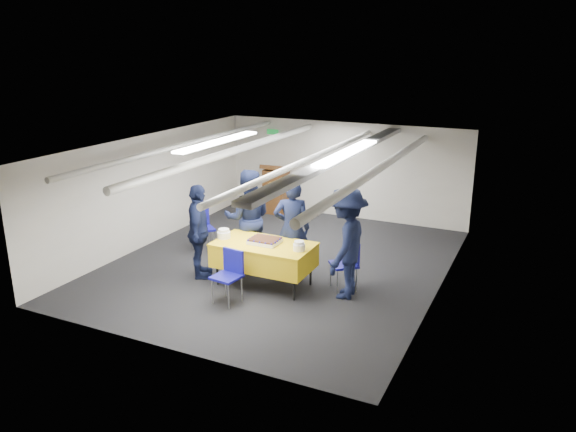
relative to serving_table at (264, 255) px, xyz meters
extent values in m
plane|color=black|center=(-0.19, 1.01, -0.56)|extent=(7.00, 7.00, 0.00)
cube|color=beige|center=(-0.19, 4.50, 0.59)|extent=(6.00, 0.02, 2.30)
cube|color=beige|center=(-3.18, 1.01, 0.59)|extent=(0.02, 7.00, 2.30)
cube|color=beige|center=(2.80, 1.01, 0.59)|extent=(0.02, 7.00, 2.30)
cube|color=silver|center=(-0.19, 1.01, 1.73)|extent=(6.00, 7.00, 0.02)
cylinder|color=silver|center=(-2.19, 1.01, 1.62)|extent=(0.10, 6.90, 0.10)
cylinder|color=silver|center=(-1.09, 1.01, 1.58)|extent=(0.14, 6.90, 0.14)
cylinder|color=silver|center=(0.41, 1.01, 1.54)|extent=(0.10, 6.90, 0.10)
cylinder|color=silver|center=(1.71, 1.01, 1.50)|extent=(0.14, 6.90, 0.14)
cube|color=gray|center=(1.01, 1.01, 1.64)|extent=(0.28, 6.90, 0.08)
cube|color=white|center=(-1.49, 1.01, 1.71)|extent=(0.25, 2.60, 0.04)
cube|color=white|center=(1.11, 1.01, 1.71)|extent=(0.25, 2.60, 0.04)
cube|color=#0C591E|center=(-2.09, 4.48, 1.39)|extent=(0.30, 0.04, 0.12)
cylinder|color=black|center=(-0.74, -0.34, -0.38)|extent=(0.04, 0.04, 0.36)
cylinder|color=black|center=(0.74, -0.34, -0.38)|extent=(0.04, 0.04, 0.36)
cylinder|color=black|center=(-0.74, 0.34, -0.38)|extent=(0.04, 0.04, 0.36)
cylinder|color=black|center=(0.74, 0.34, -0.38)|extent=(0.04, 0.04, 0.36)
cube|color=yellow|center=(0.00, 0.00, -0.01)|extent=(1.69, 0.91, 0.39)
cube|color=yellow|center=(0.00, 0.00, 0.20)|extent=(1.71, 0.93, 0.03)
cube|color=white|center=(0.01, 0.02, 0.24)|extent=(0.51, 0.40, 0.06)
cube|color=black|center=(0.01, 0.02, 0.28)|extent=(0.48, 0.38, 0.03)
sphere|color=#161093|center=(-0.21, -0.16, 0.28)|extent=(0.04, 0.04, 0.04)
sphere|color=#161093|center=(-0.21, 0.20, 0.28)|extent=(0.04, 0.04, 0.04)
sphere|color=#161093|center=(-0.10, -0.16, 0.28)|extent=(0.04, 0.04, 0.04)
sphere|color=#161093|center=(-0.10, 0.20, 0.28)|extent=(0.04, 0.04, 0.04)
sphere|color=#161093|center=(0.01, -0.16, 0.28)|extent=(0.04, 0.04, 0.04)
sphere|color=#161093|center=(0.01, 0.20, 0.28)|extent=(0.04, 0.04, 0.04)
sphere|color=#161093|center=(0.12, -0.16, 0.28)|extent=(0.04, 0.04, 0.04)
sphere|color=#161093|center=(0.12, 0.20, 0.28)|extent=(0.04, 0.04, 0.04)
sphere|color=#161093|center=(0.23, -0.16, 0.28)|extent=(0.04, 0.04, 0.04)
sphere|color=#161093|center=(0.23, 0.20, 0.28)|extent=(0.04, 0.04, 0.04)
sphere|color=#161093|center=(-0.23, -0.07, 0.28)|extent=(0.04, 0.04, 0.04)
sphere|color=#161093|center=(0.25, -0.07, 0.28)|extent=(0.04, 0.04, 0.04)
sphere|color=#161093|center=(-0.23, 0.02, 0.28)|extent=(0.04, 0.04, 0.04)
sphere|color=#161093|center=(0.25, 0.02, 0.28)|extent=(0.04, 0.04, 0.04)
sphere|color=#161093|center=(-0.23, 0.11, 0.28)|extent=(0.04, 0.04, 0.04)
sphere|color=#161093|center=(0.25, 0.11, 0.28)|extent=(0.04, 0.04, 0.04)
cylinder|color=white|center=(-0.77, -0.05, 0.27)|extent=(0.23, 0.23, 0.12)
cylinder|color=white|center=(-0.77, -0.05, 0.35)|extent=(0.19, 0.19, 0.05)
cylinder|color=white|center=(0.69, -0.05, 0.27)|extent=(0.20, 0.20, 0.11)
cylinder|color=white|center=(0.69, -0.05, 0.35)|extent=(0.17, 0.17, 0.05)
cube|color=brown|center=(-1.79, 4.06, -0.01)|extent=(0.55, 0.45, 1.10)
cube|color=brown|center=(-1.79, 4.03, 0.59)|extent=(0.62, 0.53, 0.21)
cylinder|color=gold|center=(-1.79, 3.82, 0.14)|extent=(0.28, 0.02, 0.28)
cylinder|color=gray|center=(-0.40, -1.04, -0.34)|extent=(0.02, 0.02, 0.43)
cylinder|color=gray|center=(-0.07, -1.08, -0.34)|extent=(0.02, 0.02, 0.43)
cylinder|color=gray|center=(-0.36, -0.70, -0.34)|extent=(0.02, 0.02, 0.43)
cylinder|color=gray|center=(-0.02, -0.74, -0.34)|extent=(0.02, 0.02, 0.43)
cube|color=navy|center=(-0.21, -0.89, -0.11)|extent=(0.47, 0.47, 0.04)
cube|color=navy|center=(-0.19, -0.70, 0.11)|extent=(0.40, 0.09, 0.40)
cylinder|color=gray|center=(1.07, 0.45, -0.34)|extent=(0.02, 0.02, 0.43)
cylinder|color=gray|center=(1.29, 0.19, -0.34)|extent=(0.02, 0.02, 0.43)
cylinder|color=gray|center=(1.33, 0.67, -0.34)|extent=(0.02, 0.02, 0.43)
cylinder|color=gray|center=(1.55, 0.41, -0.34)|extent=(0.02, 0.02, 0.43)
cube|color=navy|center=(1.31, 0.43, -0.11)|extent=(0.59, 0.59, 0.04)
cube|color=navy|center=(1.46, 0.56, 0.11)|extent=(0.29, 0.33, 0.40)
cylinder|color=gray|center=(-1.92, 0.79, -0.34)|extent=(0.02, 0.02, 0.43)
cylinder|color=gray|center=(-1.70, 1.05, -0.34)|extent=(0.02, 0.02, 0.43)
cylinder|color=gray|center=(-2.18, 1.00, -0.34)|extent=(0.02, 0.02, 0.43)
cylinder|color=gray|center=(-1.97, 1.26, -0.34)|extent=(0.02, 0.02, 0.43)
cube|color=navy|center=(-1.94, 1.03, -0.11)|extent=(0.59, 0.59, 0.04)
cube|color=navy|center=(-2.09, 1.14, 0.11)|extent=(0.28, 0.34, 0.40)
imported|color=black|center=(0.26, 0.59, 0.34)|extent=(0.78, 0.66, 1.80)
imported|color=black|center=(-0.70, 0.72, 0.37)|extent=(1.13, 1.05, 1.86)
imported|color=black|center=(-1.21, -0.17, 0.30)|extent=(0.86, 1.08, 1.72)
imported|color=black|center=(1.43, 0.19, 0.38)|extent=(0.77, 1.25, 1.87)
camera|label=1|loc=(4.27, -8.01, 3.47)|focal=35.00mm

